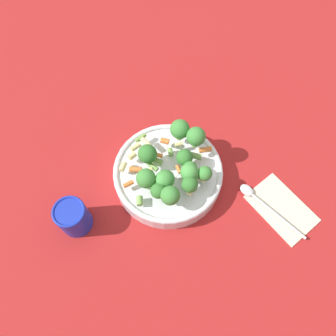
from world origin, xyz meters
TOP-DOWN VIEW (x-y plane):
  - ground_plane at (0.00, 0.00)m, footprint 3.00×3.00m
  - bowl at (0.00, 0.00)m, footprint 0.27×0.27m
  - pasta_salad at (0.00, -0.02)m, footprint 0.23×0.20m
  - cup at (-0.24, 0.05)m, footprint 0.07×0.07m
  - napkin at (0.15, -0.24)m, footprint 0.11×0.16m
  - spoon at (0.12, -0.20)m, footprint 0.03×0.19m

SIDE VIEW (x-z plane):
  - ground_plane at x=0.00m, z-range 0.00..0.00m
  - napkin at x=0.15m, z-range 0.00..0.01m
  - spoon at x=0.12m, z-range 0.01..0.02m
  - bowl at x=0.00m, z-range 0.00..0.05m
  - cup at x=-0.24m, z-range 0.00..0.09m
  - pasta_salad at x=0.00m, z-range 0.05..0.13m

